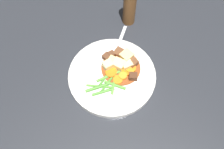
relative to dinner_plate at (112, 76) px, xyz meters
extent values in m
plane|color=#26282D|center=(0.00, 0.00, -0.01)|extent=(3.00, 3.00, 0.00)
cylinder|color=white|center=(0.00, 0.00, 0.00)|extent=(0.26, 0.26, 0.02)
cylinder|color=brown|center=(0.03, 0.00, 0.01)|extent=(0.12, 0.12, 0.00)
cylinder|color=orange|center=(0.00, -0.03, 0.01)|extent=(0.04, 0.04, 0.01)
cylinder|color=orange|center=(0.00, 0.01, 0.01)|extent=(0.05, 0.05, 0.01)
cylinder|color=orange|center=(0.04, -0.02, 0.01)|extent=(0.04, 0.04, 0.01)
cylinder|color=orange|center=(0.05, -0.02, 0.01)|extent=(0.04, 0.04, 0.01)
cylinder|color=orange|center=(0.04, 0.02, 0.01)|extent=(0.03, 0.03, 0.01)
cylinder|color=orange|center=(0.02, -0.03, 0.01)|extent=(0.03, 0.03, 0.01)
cylinder|color=orange|center=(0.08, 0.03, 0.01)|extent=(0.03, 0.03, 0.01)
cube|color=#E5CC7A|center=(0.07, 0.01, 0.02)|extent=(0.04, 0.04, 0.03)
cube|color=#EAD68C|center=(0.01, 0.03, 0.02)|extent=(0.03, 0.03, 0.03)
cube|color=#E5CC7A|center=(0.03, 0.03, 0.02)|extent=(0.03, 0.03, 0.02)
cube|color=#EAD68C|center=(0.05, -0.01, 0.02)|extent=(0.04, 0.03, 0.02)
cube|color=#EAD68C|center=(0.03, 0.01, 0.02)|extent=(0.04, 0.04, 0.03)
cube|color=#4C2B19|center=(0.04, -0.05, 0.02)|extent=(0.03, 0.03, 0.02)
cube|color=#56331E|center=(0.04, 0.05, 0.02)|extent=(0.02, 0.02, 0.02)
cube|color=brown|center=(0.07, -0.01, 0.02)|extent=(0.03, 0.04, 0.02)
cube|color=#56331E|center=(0.02, 0.05, 0.02)|extent=(0.02, 0.03, 0.02)
cube|color=brown|center=(0.06, 0.04, 0.02)|extent=(0.04, 0.04, 0.02)
cylinder|color=#4C8E33|center=(-0.06, -0.01, 0.01)|extent=(0.07, 0.03, 0.01)
cylinder|color=#599E38|center=(-0.05, -0.01, 0.01)|extent=(0.06, 0.06, 0.01)
cylinder|color=#599E38|center=(-0.01, 0.00, 0.01)|extent=(0.08, 0.03, 0.01)
cylinder|color=#4C8E33|center=(-0.03, -0.02, 0.01)|extent=(0.08, 0.03, 0.01)
cylinder|color=#4C8E33|center=(-0.03, 0.00, 0.01)|extent=(0.05, 0.03, 0.01)
cylinder|color=#4C8E33|center=(-0.06, -0.03, 0.01)|extent=(0.07, 0.03, 0.01)
cylinder|color=#599E38|center=(-0.02, -0.03, 0.01)|extent=(0.04, 0.06, 0.01)
cylinder|color=#66AD42|center=(-0.02, -0.03, 0.01)|extent=(0.05, 0.05, 0.01)
cube|color=silver|center=(0.10, 0.08, 0.01)|extent=(0.10, 0.07, 0.00)
cube|color=silver|center=(0.05, 0.05, 0.01)|extent=(0.03, 0.03, 0.00)
cylinder|color=silver|center=(0.02, 0.04, 0.01)|extent=(0.04, 0.03, 0.00)
cylinder|color=silver|center=(0.02, 0.03, 0.01)|extent=(0.04, 0.03, 0.00)
cylinder|color=silver|center=(0.02, 0.03, 0.01)|extent=(0.04, 0.03, 0.00)
cylinder|color=silver|center=(0.03, 0.02, 0.01)|extent=(0.04, 0.03, 0.00)
cylinder|color=brown|center=(0.18, 0.14, 0.07)|extent=(0.04, 0.04, 0.15)
camera|label=1|loc=(-0.23, -0.28, 0.67)|focal=40.27mm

